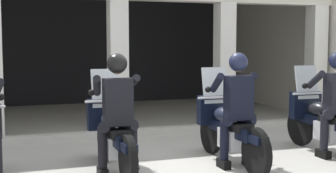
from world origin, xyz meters
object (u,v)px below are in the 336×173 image
object	(u,v)px
motorcycle_center_left	(113,134)
police_officer_far_right	(336,95)
police_officer_center_right	(237,100)
motorcycle_far_right	(323,121)
police_officer_center_left	(117,104)
motorcycle_center_right	(228,128)

from	to	relation	value
motorcycle_center_left	police_officer_far_right	world-z (taller)	police_officer_far_right
police_officer_center_right	motorcycle_far_right	bearing A→B (deg)	4.71
police_officer_center_right	police_officer_far_right	world-z (taller)	same
police_officer_far_right	police_officer_center_left	bearing A→B (deg)	-179.64
police_officer_center_left	police_officer_center_right	world-z (taller)	same
motorcycle_center_left	motorcycle_center_right	xyz separation A→B (m)	(1.66, -0.10, 0.00)
police_officer_center_left	motorcycle_far_right	bearing A→B (deg)	8.55
motorcycle_far_right	police_officer_far_right	distance (m)	0.52
motorcycle_center_left	police_officer_center_right	bearing A→B (deg)	-8.20
motorcycle_center_left	motorcycle_center_right	world-z (taller)	same
police_officer_center_right	motorcycle_far_right	distance (m)	1.75
motorcycle_center_left	police_officer_center_left	distance (m)	0.52
motorcycle_center_right	police_officer_center_right	world-z (taller)	police_officer_center_right
motorcycle_center_right	police_officer_center_right	distance (m)	0.52
motorcycle_center_right	police_officer_center_right	bearing A→B (deg)	-96.24
motorcycle_center_left	police_officer_far_right	bearing A→B (deg)	-1.20
police_officer_center_left	motorcycle_center_right	bearing A→B (deg)	11.11
motorcycle_center_left	police_officer_far_right	size ratio (longest dim) A/B	1.29
police_officer_center_right	police_officer_far_right	distance (m)	1.66
police_officer_center_left	police_officer_center_right	xyz separation A→B (m)	(1.66, -0.10, 0.00)
motorcycle_center_right	police_officer_far_right	size ratio (longest dim) A/B	1.29
motorcycle_far_right	police_officer_far_right	xyz separation A→B (m)	(-0.00, -0.28, 0.44)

